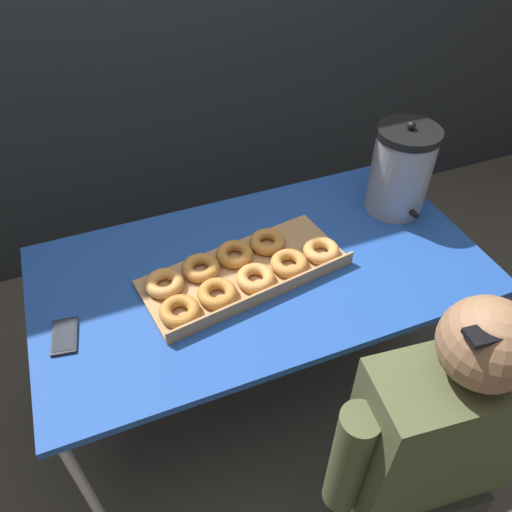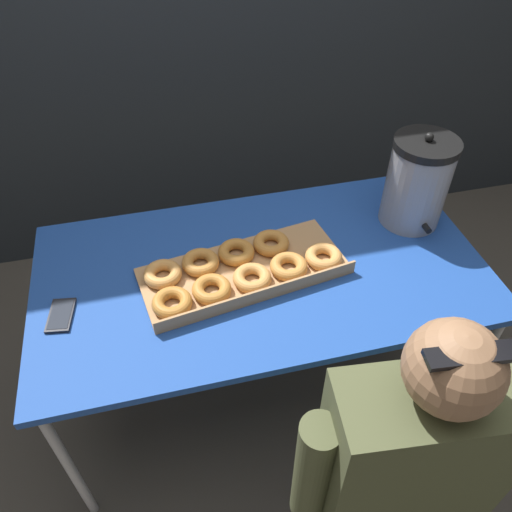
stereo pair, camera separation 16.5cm
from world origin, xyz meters
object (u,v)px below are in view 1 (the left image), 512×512
coffee_urn (401,170)px  cell_phone (65,336)px  donut_box (241,272)px  person_seated (426,459)px

coffee_urn → cell_phone: size_ratio=2.55×
donut_box → coffee_urn: (0.68, 0.14, 0.14)m
donut_box → coffee_urn: bearing=2.9°
donut_box → cell_phone: 0.58m
cell_phone → person_seated: (0.86, -0.66, -0.17)m
person_seated → donut_box: bearing=-61.8°
coffee_urn → cell_phone: 1.28m
donut_box → coffee_urn: 0.71m
coffee_urn → cell_phone: (-1.26, -0.19, -0.16)m
donut_box → person_seated: (0.29, -0.70, -0.19)m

